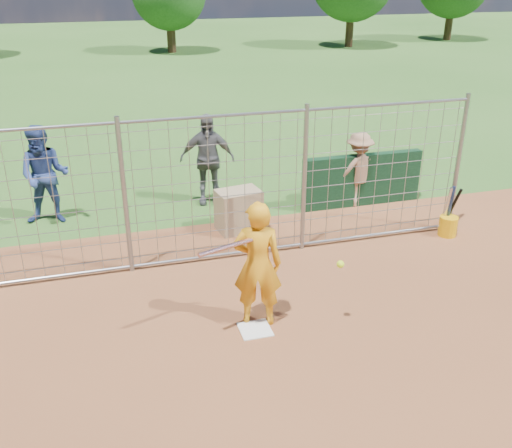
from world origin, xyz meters
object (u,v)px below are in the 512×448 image
object	(u,v)px
batter	(257,264)
bucket_with_bats	(448,223)
bystander_a	(45,175)
bystander_c	(358,169)
bystander_b	(207,159)
equipment_bin	(239,211)

from	to	relation	value
batter	bucket_with_bats	size ratio (longest dim) A/B	1.89
batter	bucket_with_bats	distance (m)	4.62
bystander_a	bystander_c	xyz separation A→B (m)	(6.17, -0.84, -0.18)
bystander_b	bucket_with_bats	distance (m)	4.94
batter	bystander_c	world-z (taller)	batter
bystander_b	bystander_a	bearing A→B (deg)	-165.51
bystander_a	bystander_b	distance (m)	3.20
bystander_c	equipment_bin	xyz separation A→B (m)	(-2.70, -0.55, -0.38)
equipment_bin	bystander_c	bearing A→B (deg)	2.59
batter	bystander_a	xyz separation A→B (m)	(-2.94, 4.46, 0.05)
bystander_b	equipment_bin	distance (m)	1.66
equipment_bin	bucket_with_bats	distance (m)	3.93
bystander_a	batter	bearing A→B (deg)	-45.12
batter	equipment_bin	distance (m)	3.16
bystander_c	batter	bearing A→B (deg)	39.95
bucket_with_bats	equipment_bin	bearing A→B (deg)	160.41
bystander_a	bystander_b	size ratio (longest dim) A/B	1.01
batter	bystander_a	bearing A→B (deg)	-39.34
bystander_b	bystander_c	bearing A→B (deg)	-6.56
bystander_b	bystander_c	xyz separation A→B (m)	(2.98, -0.99, -0.18)
bystander_b	batter	bearing A→B (deg)	-81.26
bystander_a	bucket_with_bats	xyz separation A→B (m)	(7.16, -2.70, -0.72)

